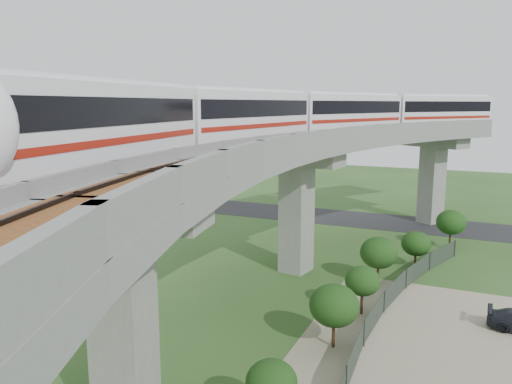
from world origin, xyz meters
TOP-DOWN VIEW (x-y plane):
  - ground at (0.00, 0.00)m, footprint 160.00×160.00m
  - asphalt_road at (0.00, 30.00)m, footprint 60.00×8.00m
  - viaduct at (3.84, 0.00)m, footprint 19.58×73.98m
  - metro_train at (1.87, 13.39)m, footprint 18.65×59.72m
  - fence at (9.75, 0.00)m, footprint 3.87×38.73m
  - tree_0 at (11.71, 21.59)m, footprint 2.62×2.62m
  - tree_1 at (9.44, 15.05)m, footprint 2.34×2.34m
  - tree_2 at (7.36, 10.15)m, footprint 2.70×2.70m
  - tree_3 at (7.45, 4.18)m, footprint 2.18×2.18m
  - tree_4 at (6.98, -0.75)m, footprint 2.68×2.68m
  - tree_5 at (6.55, -8.56)m, footprint 2.09×2.09m

SIDE VIEW (x-z plane):
  - ground at x=0.00m, z-range 0.00..0.00m
  - asphalt_road at x=0.00m, z-range 0.00..0.03m
  - fence at x=9.75m, z-range 0.00..1.50m
  - tree_1 at x=9.44m, z-range 0.48..3.45m
  - tree_5 at x=6.55m, z-range 0.61..3.62m
  - tree_3 at x=7.45m, z-range 0.62..3.74m
  - tree_2 at x=7.36m, z-range 0.58..4.05m
  - tree_4 at x=6.98m, z-range 0.63..4.18m
  - tree_0 at x=11.71m, z-range 0.69..4.31m
  - viaduct at x=3.84m, z-range 3.35..14.75m
  - metro_train at x=1.87m, z-range 10.49..14.13m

